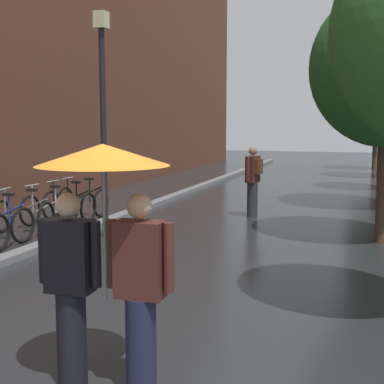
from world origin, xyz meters
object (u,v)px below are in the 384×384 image
(street_tree_4, at_px, (384,98))
(couple_under_umbrella, at_px, (104,229))
(parked_bicycle_4, at_px, (49,211))
(parked_bicycle_5, at_px, (69,205))
(parked_bicycle_3, at_px, (24,216))
(pedestrian_walking_midground, at_px, (253,180))
(parked_bicycle_6, at_px, (83,201))
(street_tree_5, at_px, (377,97))
(street_lamp_post, at_px, (103,108))
(parked_bicycle_2, at_px, (1,222))

(street_tree_4, distance_m, couple_under_umbrella, 20.02)
(parked_bicycle_4, distance_m, parked_bicycle_5, 0.90)
(parked_bicycle_3, height_order, pedestrian_walking_midground, pedestrian_walking_midground)
(parked_bicycle_6, bearing_deg, couple_under_umbrella, -58.97)
(street_tree_5, bearing_deg, parked_bicycle_3, -110.85)
(street_tree_5, xyz_separation_m, street_lamp_post, (-5.31, -18.17, -0.96))
(parked_bicycle_3, bearing_deg, parked_bicycle_4, 78.82)
(parked_bicycle_6, bearing_deg, parked_bicycle_2, -91.10)
(street_tree_5, bearing_deg, couple_under_umbrella, -95.64)
(parked_bicycle_2, height_order, parked_bicycle_3, same)
(parked_bicycle_3, distance_m, parked_bicycle_4, 0.71)
(parked_bicycle_2, bearing_deg, street_tree_4, 64.39)
(street_tree_5, relative_size, parked_bicycle_6, 4.56)
(parked_bicycle_6, bearing_deg, pedestrian_walking_midground, 16.26)
(parked_bicycle_5, xyz_separation_m, pedestrian_walking_midground, (3.99, 1.90, 0.54))
(parked_bicycle_5, height_order, couple_under_umbrella, couple_under_umbrella)
(street_tree_4, height_order, parked_bicycle_3, street_tree_4)
(parked_bicycle_5, distance_m, street_lamp_post, 3.03)
(street_tree_5, xyz_separation_m, pedestrian_walking_midground, (-2.93, -14.98, -2.63))
(parked_bicycle_4, bearing_deg, parked_bicycle_2, -95.39)
(parked_bicycle_4, xyz_separation_m, parked_bicycle_5, (-0.02, 0.90, 0.00))
(street_tree_4, relative_size, couple_under_umbrella, 2.25)
(parked_bicycle_2, bearing_deg, couple_under_umbrella, -44.77)
(street_tree_4, distance_m, street_lamp_post, 15.16)
(street_tree_5, distance_m, street_lamp_post, 18.95)
(street_lamp_post, bearing_deg, parked_bicycle_4, 166.15)
(parked_bicycle_4, distance_m, parked_bicycle_6, 1.62)
(parked_bicycle_5, distance_m, couple_under_umbrella, 8.39)
(parked_bicycle_4, bearing_deg, street_tree_4, 62.56)
(street_tree_4, xyz_separation_m, street_lamp_post, (-5.52, -14.09, -0.73))
(parked_bicycle_2, bearing_deg, street_lamp_post, 30.77)
(street_tree_4, distance_m, parked_bicycle_2, 17.03)
(parked_bicycle_2, bearing_deg, parked_bicycle_3, 90.30)
(street_tree_4, bearing_deg, parked_bicycle_3, -116.74)
(parked_bicycle_5, distance_m, pedestrian_walking_midground, 4.45)
(street_tree_4, xyz_separation_m, parked_bicycle_4, (-7.12, -13.70, -2.94))
(parked_bicycle_5, relative_size, couple_under_umbrella, 0.52)
(street_tree_4, relative_size, parked_bicycle_6, 4.30)
(street_tree_4, xyz_separation_m, pedestrian_walking_midground, (-3.15, -10.90, -2.40))
(street_tree_5, relative_size, couple_under_umbrella, 2.38)
(parked_bicycle_2, xyz_separation_m, parked_bicycle_3, (-0.00, 0.72, 0.00))
(parked_bicycle_6, bearing_deg, street_tree_5, 66.65)
(parked_bicycle_5, bearing_deg, parked_bicycle_4, -88.58)
(parked_bicycle_4, distance_m, street_lamp_post, 2.75)
(parked_bicycle_3, relative_size, parked_bicycle_4, 1.00)
(parked_bicycle_2, bearing_deg, parked_bicycle_5, 87.24)
(couple_under_umbrella, bearing_deg, parked_bicycle_2, 135.23)
(parked_bicycle_2, height_order, parked_bicycle_4, same)
(parked_bicycle_4, xyz_separation_m, pedestrian_walking_midground, (3.96, 2.80, 0.54))
(street_tree_4, distance_m, street_tree_5, 4.09)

